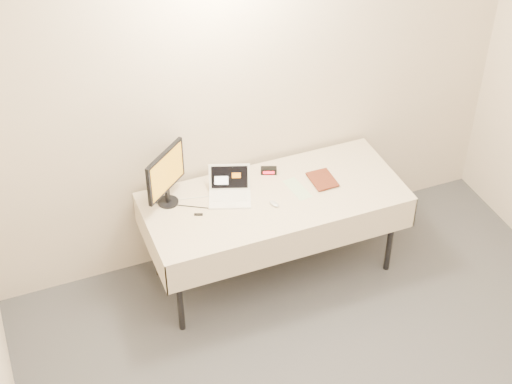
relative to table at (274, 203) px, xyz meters
name	(u,v)px	position (x,y,z in m)	size (l,w,h in m)	color
back_wall	(251,90)	(0.00, 0.45, 0.67)	(4.00, 0.10, 2.70)	beige
table	(274,203)	(0.00, 0.00, 0.00)	(1.86, 0.81, 0.74)	black
laptop	(230,190)	(-0.29, 0.12, 0.11)	(0.37, 0.35, 0.20)	white
monitor	(166,174)	(-0.72, 0.21, 0.31)	(0.33, 0.29, 0.43)	black
book	(312,171)	(0.31, 0.03, 0.18)	(0.17, 0.02, 0.23)	maroon
alarm_clock	(269,171)	(0.06, 0.26, 0.09)	(0.13, 0.09, 0.05)	black
clicker	(274,204)	(-0.04, -0.09, 0.07)	(0.04, 0.09, 0.02)	silver
paper_form	(297,189)	(0.19, 0.01, 0.06)	(0.10, 0.26, 0.00)	#B5D6AA
usb_dongle	(198,214)	(-0.57, 0.00, 0.07)	(0.06, 0.02, 0.01)	black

